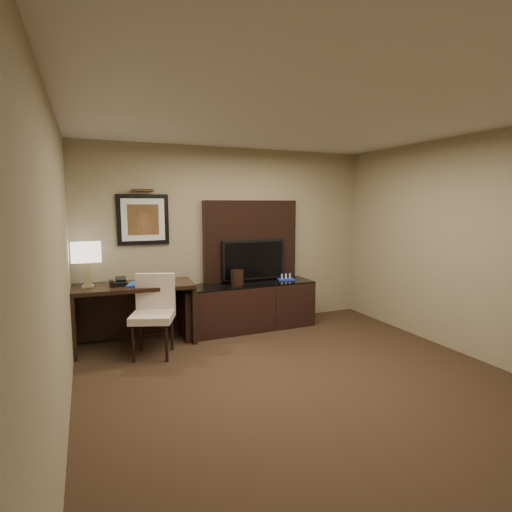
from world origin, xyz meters
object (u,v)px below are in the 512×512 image
table_lamp (87,263)px  minibar_tray (286,277)px  desk_chair (153,316)px  desk_phone (118,282)px  desk (135,315)px  credenza (248,306)px  tv (253,260)px  ice_bucket (237,277)px

table_lamp → minibar_tray: size_ratio=2.41×
desk_chair → desk_phone: desk_chair is taller
table_lamp → desk_chair: bearing=-38.2°
desk_chair → minibar_tray: (2.12, 0.57, 0.23)m
desk → desk_phone: (-0.18, -0.01, 0.46)m
credenza → tv: tv is taller
table_lamp → ice_bucket: size_ratio=2.81×
tv → ice_bucket: (-0.34, -0.21, -0.22)m
desk → tv: size_ratio=1.53×
table_lamp → tv: bearing=4.2°
table_lamp → desk_phone: (0.36, -0.08, -0.25)m
ice_bucket → minibar_tray: (0.83, 0.05, -0.06)m
desk_chair → desk_phone: 0.69m
tv → desk_chair: size_ratio=0.98×
credenza → desk_phone: desk_phone is taller
tv → minibar_tray: tv is taller
desk_chair → tv: bearing=44.4°
credenza → minibar_tray: (0.65, 0.02, 0.39)m
credenza → desk_chair: 1.58m
credenza → table_lamp: table_lamp is taller
desk_phone → table_lamp: bearing=164.9°
desk → desk_chair: 0.52m
desk_chair → desk: bearing=128.5°
table_lamp → minibar_tray: 2.86m
desk → ice_bucket: (1.46, 0.03, 0.39)m
desk_phone → minibar_tray: bearing=-0.8°
tv → table_lamp: size_ratio=1.64×
ice_bucket → minibar_tray: ice_bucket is taller
minibar_tray → table_lamp: bearing=-179.7°
ice_bucket → credenza: bearing=10.0°
desk → desk_chair: desk_chair is taller
desk → desk_phone: size_ratio=7.57×
tv → ice_bucket: size_ratio=4.61×
credenza → desk_phone: size_ratio=9.94×
desk_chair → desk_phone: size_ratio=5.03×
desk → desk_phone: 0.50m
tv → desk_phone: bearing=-172.8°
ice_bucket → desk_phone: bearing=-178.5°
minibar_tray → desk_chair: bearing=-164.9°
desk_chair → table_lamp: bearing=162.2°
tv → ice_bucket: 0.46m
tv → desk: bearing=-172.4°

